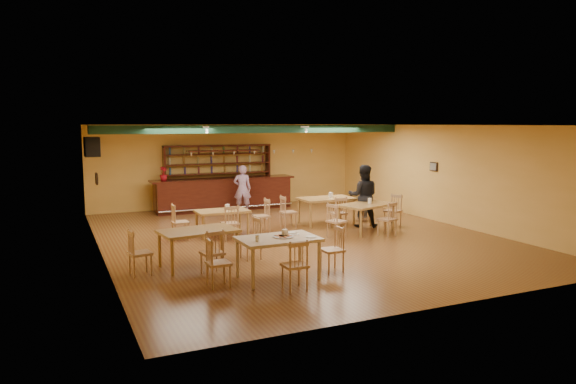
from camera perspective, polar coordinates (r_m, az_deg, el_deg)
name	(u,v)px	position (r m, az deg, el deg)	size (l,w,h in m)	color
floor	(297,237)	(14.43, 0.94, -4.82)	(12.00, 12.00, 0.00)	brown
ceiling_beam	(259,129)	(16.68, -3.15, 6.76)	(10.00, 0.30, 0.25)	black
track_rail_left	(197,127)	(16.70, -9.72, 6.91)	(0.05, 2.50, 0.05)	silver
track_rail_right	(292,126)	(17.77, 0.39, 7.04)	(0.05, 2.50, 0.05)	silver
ac_unit	(93,147)	(17.02, -20.22, 4.58)	(0.34, 0.70, 0.48)	silver
picture_left	(96,179)	(13.87, -19.85, 1.36)	(0.04, 0.34, 0.28)	black
picture_right	(434,167)	(17.26, 15.35, 2.64)	(0.04, 0.34, 0.28)	black
bar_counter	(224,194)	(18.92, -6.90, -0.21)	(5.09, 0.85, 1.13)	#35100A
back_bar_hutch	(218,176)	(19.45, -7.48, 1.69)	(3.94, 0.40, 2.28)	#35100A
poinsettia	(163,174)	(18.32, -13.21, 1.92)	(0.26, 0.26, 0.47)	#A80F1A
dining_table_a	(222,223)	(14.64, -7.06, -3.30)	(1.40, 0.84, 0.70)	olive
dining_table_b	(326,211)	(16.19, 4.12, -2.03)	(1.62, 0.97, 0.81)	olive
dining_table_c	(199,248)	(11.57, -9.56, -5.96)	(1.60, 0.96, 0.80)	olive
dining_table_d	(366,218)	(15.19, 8.38, -2.75)	(1.59, 0.95, 0.80)	olive
near_table	(278,258)	(10.53, -1.07, -7.11)	(1.55, 0.99, 0.83)	tan
pizza_tray	(283,237)	(10.48, -0.52, -4.81)	(0.40, 0.40, 0.01)	silver
parmesan_shaker	(257,239)	(10.09, -3.32, -5.02)	(0.07, 0.07, 0.11)	#EAE5C6
napkin_stack	(291,233)	(10.78, 0.35, -4.42)	(0.20, 0.15, 0.03)	white
pizza_server	(290,235)	(10.59, 0.18, -4.62)	(0.32, 0.09, 0.00)	silver
side_plate	(311,237)	(10.49, 2.46, -4.81)	(0.22, 0.22, 0.01)	white
patron_bar	(242,189)	(18.23, -4.92, 0.34)	(0.60, 0.39, 1.64)	purple
patron_right_a	(363,196)	(15.83, 8.06, -0.42)	(0.89, 0.70, 1.84)	black
patron_right_b	(364,193)	(17.43, 8.20, -0.06)	(0.95, 0.40, 1.62)	slate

